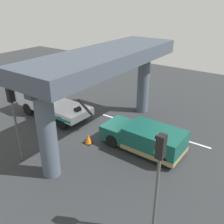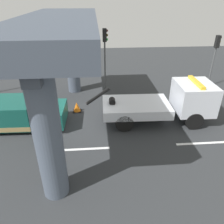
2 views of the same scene
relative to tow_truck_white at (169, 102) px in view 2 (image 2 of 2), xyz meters
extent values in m
cube|color=#2D3033|center=(-4.95, 0.02, -1.25)|extent=(60.00, 40.00, 0.10)
cube|color=silver|center=(-4.95, -2.47, -1.20)|extent=(2.60, 0.16, 0.01)
cube|color=silver|center=(1.05, -2.47, -1.20)|extent=(2.60, 0.16, 0.01)
cube|color=silver|center=(-1.93, 0.05, -0.28)|extent=(3.90, 2.50, 0.55)
cube|color=silver|center=(1.40, -0.04, 0.27)|extent=(2.11, 2.36, 1.65)
cube|color=black|center=(2.01, -0.05, 0.64)|extent=(0.12, 2.21, 0.66)
cube|color=teal|center=(-1.90, 1.25, -0.36)|extent=(3.65, 0.11, 0.20)
cylinder|color=black|center=(-4.12, 0.10, 0.46)|extent=(1.42, 0.22, 1.07)
cylinder|color=black|center=(-3.31, 0.08, 0.12)|extent=(0.37, 0.46, 0.36)
cube|color=yellow|center=(1.40, -0.04, 1.18)|extent=(0.29, 1.93, 0.16)
cylinder|color=black|center=(1.23, 1.01, -0.70)|extent=(1.01, 0.35, 1.00)
cylinder|color=black|center=(1.17, -1.07, -0.70)|extent=(1.01, 0.35, 1.00)
cylinder|color=black|center=(-2.67, 1.11, -0.70)|extent=(1.01, 0.35, 1.00)
cylinder|color=black|center=(-2.72, -0.97, -0.70)|extent=(1.01, 0.35, 1.00)
cube|color=#145147|center=(-9.46, 0.04, -0.30)|extent=(3.51, 2.29, 1.35)
cube|color=#145147|center=(-6.87, -0.03, -0.50)|extent=(1.78, 2.16, 0.95)
cube|color=black|center=(-7.71, -0.01, 0.00)|extent=(0.11, 1.94, 0.59)
cube|color=#9E8451|center=(-9.46, 0.04, -0.79)|extent=(3.53, 2.30, 0.28)
cylinder|color=black|center=(-6.99, 0.93, -0.78)|extent=(0.85, 0.30, 0.84)
cylinder|color=black|center=(-7.04, -0.99, -0.78)|extent=(0.85, 0.30, 0.84)
cylinder|color=#4C5666|center=(-5.87, 5.00, 1.26)|extent=(0.95, 0.95, 4.93)
cylinder|color=#4C5666|center=(-5.87, -4.96, 1.26)|extent=(0.95, 0.95, 4.93)
cube|color=#414956|center=(-5.87, 0.02, 4.17)|extent=(3.60, 11.96, 0.89)
cube|color=#353C47|center=(-5.87, 0.02, 3.55)|extent=(0.50, 11.56, 0.36)
cylinder|color=#515456|center=(-3.45, 5.12, 0.64)|extent=(0.12, 0.12, 3.68)
cube|color=black|center=(-3.45, 5.12, 2.93)|extent=(0.28, 0.32, 0.90)
sphere|color=#360605|center=(-3.29, 5.12, 3.23)|extent=(0.18, 0.18, 0.18)
sphere|color=#3A2D06|center=(-3.29, 5.12, 2.93)|extent=(0.18, 0.18, 0.18)
sphere|color=green|center=(-3.29, 5.12, 2.63)|extent=(0.18, 0.18, 0.18)
cylinder|color=#515456|center=(5.05, 5.12, 0.35)|extent=(0.12, 0.12, 3.11)
cube|color=black|center=(5.05, 5.12, 2.36)|extent=(0.28, 0.32, 0.90)
sphere|color=#360605|center=(5.21, 5.12, 2.66)|extent=(0.18, 0.18, 0.18)
sphere|color=gold|center=(5.21, 5.12, 2.36)|extent=(0.18, 0.18, 0.18)
sphere|color=black|center=(5.21, 5.12, 2.06)|extent=(0.18, 0.18, 0.18)
cone|color=orange|center=(-5.48, 1.52, -0.89)|extent=(0.48, 0.48, 0.63)
cube|color=black|center=(-5.48, 1.52, -1.19)|extent=(0.53, 0.53, 0.03)
camera|label=1|loc=(-14.65, 11.82, 7.47)|focal=39.40mm
camera|label=2|loc=(-4.22, -11.07, 5.53)|focal=34.89mm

